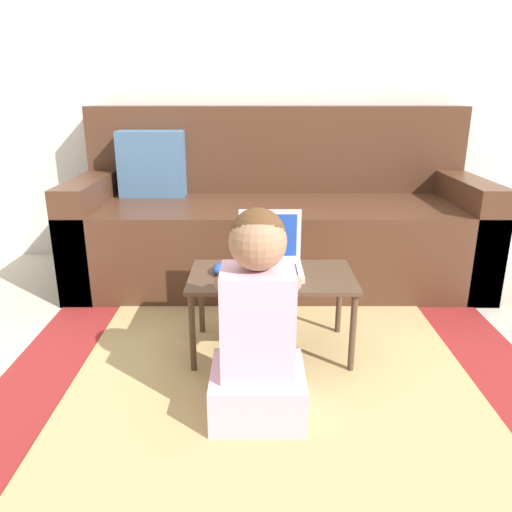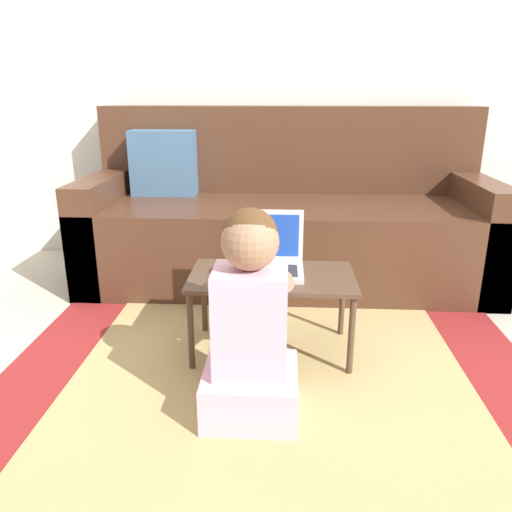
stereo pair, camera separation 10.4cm
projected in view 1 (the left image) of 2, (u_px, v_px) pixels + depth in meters
ground_plane at (239, 364)px, 1.94m from camera, size 16.00×16.00×0.00m
wall_back at (245, 47)px, 2.88m from camera, size 9.00×0.06×2.50m
area_rug at (273, 378)px, 1.84m from camera, size 2.02×1.89×0.01m
couch at (276, 223)px, 2.77m from camera, size 2.15×0.80×0.93m
laptop_desk at (273, 283)px, 1.94m from camera, size 0.64×0.36×0.33m
laptop at (271, 262)px, 1.96m from camera, size 0.25×0.22×0.23m
computer_mouse at (222, 268)px, 1.94m from camera, size 0.06×0.11×0.04m
person_seated at (259, 326)px, 1.55m from camera, size 0.30×0.40×0.69m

